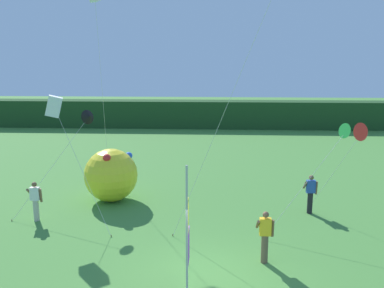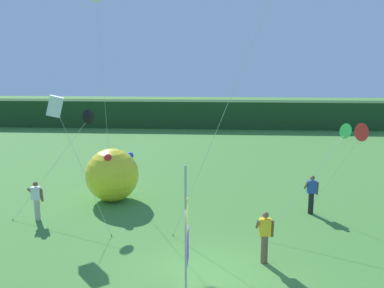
{
  "view_description": "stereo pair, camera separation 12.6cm",
  "coord_description": "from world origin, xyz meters",
  "px_view_note": "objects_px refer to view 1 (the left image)",
  "views": [
    {
      "loc": [
        0.22,
        -11.13,
        6.32
      ],
      "look_at": [
        -0.5,
        2.22,
        3.59
      ],
      "focal_mm": 38.98,
      "sensor_mm": 36.0,
      "label": 1
    },
    {
      "loc": [
        0.34,
        -11.12,
        6.32
      ],
      "look_at": [
        -0.5,
        2.22,
        3.59
      ],
      "focal_mm": 38.98,
      "sensor_mm": 36.0,
      "label": 2
    }
  ],
  "objects_px": {
    "person_near_banner": "(265,236)",
    "kite_white_box_1": "(54,107)",
    "banner_flag": "(188,231)",
    "kite_green_delta_4": "(346,132)",
    "kite_red_delta_2": "(363,132)",
    "inflatable_balloon": "(111,175)",
    "kite_black_delta_0": "(88,117)",
    "person_mid_field": "(35,200)",
    "person_far_left": "(310,193)"
  },
  "relations": [
    {
      "from": "kite_red_delta_2",
      "to": "kite_green_delta_4",
      "type": "xyz_separation_m",
      "value": [
        -0.69,
        -0.26,
        0.05
      ]
    },
    {
      "from": "person_near_banner",
      "to": "kite_white_box_1",
      "type": "xyz_separation_m",
      "value": [
        -7.99,
        3.86,
        3.57
      ]
    },
    {
      "from": "kite_white_box_1",
      "to": "person_near_banner",
      "type": "bearing_deg",
      "value": -25.8
    },
    {
      "from": "banner_flag",
      "to": "kite_green_delta_4",
      "type": "distance_m",
      "value": 7.5
    },
    {
      "from": "person_near_banner",
      "to": "inflatable_balloon",
      "type": "xyz_separation_m",
      "value": [
        -6.25,
        5.57,
        0.3
      ]
    },
    {
      "from": "kite_red_delta_2",
      "to": "banner_flag",
      "type": "bearing_deg",
      "value": -141.14
    },
    {
      "from": "person_mid_field",
      "to": "person_near_banner",
      "type": "bearing_deg",
      "value": -19.29
    },
    {
      "from": "person_far_left",
      "to": "inflatable_balloon",
      "type": "height_order",
      "value": "inflatable_balloon"
    },
    {
      "from": "person_far_left",
      "to": "inflatable_balloon",
      "type": "relative_size",
      "value": 0.69
    },
    {
      "from": "banner_flag",
      "to": "person_near_banner",
      "type": "distance_m",
      "value": 3.05
    },
    {
      "from": "kite_green_delta_4",
      "to": "inflatable_balloon",
      "type": "bearing_deg",
      "value": 164.36
    },
    {
      "from": "banner_flag",
      "to": "person_mid_field",
      "type": "height_order",
      "value": "banner_flag"
    },
    {
      "from": "inflatable_balloon",
      "to": "kite_white_box_1",
      "type": "xyz_separation_m",
      "value": [
        -1.74,
        -1.71,
        3.27
      ]
    },
    {
      "from": "kite_white_box_1",
      "to": "kite_red_delta_2",
      "type": "bearing_deg",
      "value": -3.24
    },
    {
      "from": "person_near_banner",
      "to": "kite_white_box_1",
      "type": "bearing_deg",
      "value": 154.2
    },
    {
      "from": "kite_black_delta_0",
      "to": "kite_green_delta_4",
      "type": "relative_size",
      "value": 1.05
    },
    {
      "from": "inflatable_balloon",
      "to": "kite_green_delta_4",
      "type": "bearing_deg",
      "value": -15.64
    },
    {
      "from": "inflatable_balloon",
      "to": "person_mid_field",
      "type": "bearing_deg",
      "value": -133.57
    },
    {
      "from": "person_mid_field",
      "to": "inflatable_balloon",
      "type": "height_order",
      "value": "inflatable_balloon"
    },
    {
      "from": "person_mid_field",
      "to": "inflatable_balloon",
      "type": "bearing_deg",
      "value": 46.43
    },
    {
      "from": "kite_black_delta_0",
      "to": "kite_green_delta_4",
      "type": "height_order",
      "value": "kite_black_delta_0"
    },
    {
      "from": "banner_flag",
      "to": "kite_red_delta_2",
      "type": "relative_size",
      "value": 0.91
    },
    {
      "from": "banner_flag",
      "to": "kite_green_delta_4",
      "type": "xyz_separation_m",
      "value": [
        5.49,
        4.72,
        1.96
      ]
    },
    {
      "from": "inflatable_balloon",
      "to": "kite_black_delta_0",
      "type": "relative_size",
      "value": 0.56
    },
    {
      "from": "person_near_banner",
      "to": "person_mid_field",
      "type": "distance_m",
      "value": 9.17
    },
    {
      "from": "person_near_banner",
      "to": "person_far_left",
      "type": "bearing_deg",
      "value": 61.68
    },
    {
      "from": "inflatable_balloon",
      "to": "kite_green_delta_4",
      "type": "relative_size",
      "value": 0.59
    },
    {
      "from": "person_near_banner",
      "to": "person_far_left",
      "type": "distance_m",
      "value": 5.05
    },
    {
      "from": "kite_green_delta_4",
      "to": "person_mid_field",
      "type": "bearing_deg",
      "value": 179.51
    },
    {
      "from": "person_near_banner",
      "to": "kite_black_delta_0",
      "type": "height_order",
      "value": "kite_black_delta_0"
    },
    {
      "from": "person_near_banner",
      "to": "inflatable_balloon",
      "type": "height_order",
      "value": "inflatable_balloon"
    },
    {
      "from": "person_near_banner",
      "to": "kite_red_delta_2",
      "type": "distance_m",
      "value": 5.72
    },
    {
      "from": "kite_black_delta_0",
      "to": "kite_white_box_1",
      "type": "bearing_deg",
      "value": -136.19
    },
    {
      "from": "banner_flag",
      "to": "kite_black_delta_0",
      "type": "bearing_deg",
      "value": 124.72
    },
    {
      "from": "person_near_banner",
      "to": "inflatable_balloon",
      "type": "bearing_deg",
      "value": 138.28
    },
    {
      "from": "person_far_left",
      "to": "kite_green_delta_4",
      "type": "relative_size",
      "value": 0.41
    },
    {
      "from": "person_mid_field",
      "to": "kite_green_delta_4",
      "type": "height_order",
      "value": "kite_green_delta_4"
    },
    {
      "from": "person_near_banner",
      "to": "kite_red_delta_2",
      "type": "relative_size",
      "value": 0.42
    },
    {
      "from": "person_far_left",
      "to": "kite_red_delta_2",
      "type": "bearing_deg",
      "value": -40.48
    },
    {
      "from": "kite_white_box_1",
      "to": "person_far_left",
      "type": "bearing_deg",
      "value": 3.2
    },
    {
      "from": "kite_green_delta_4",
      "to": "banner_flag",
      "type": "bearing_deg",
      "value": -139.31
    },
    {
      "from": "person_far_left",
      "to": "person_near_banner",
      "type": "bearing_deg",
      "value": -118.32
    },
    {
      "from": "kite_black_delta_0",
      "to": "kite_white_box_1",
      "type": "distance_m",
      "value": 1.56
    },
    {
      "from": "person_mid_field",
      "to": "kite_green_delta_4",
      "type": "distance_m",
      "value": 12.18
    },
    {
      "from": "person_mid_field",
      "to": "kite_green_delta_4",
      "type": "xyz_separation_m",
      "value": [
        11.83,
        -0.1,
        2.87
      ]
    },
    {
      "from": "banner_flag",
      "to": "kite_white_box_1",
      "type": "height_order",
      "value": "kite_white_box_1"
    },
    {
      "from": "person_mid_field",
      "to": "kite_white_box_1",
      "type": "height_order",
      "value": "kite_white_box_1"
    },
    {
      "from": "person_near_banner",
      "to": "person_mid_field",
      "type": "bearing_deg",
      "value": 160.71
    },
    {
      "from": "kite_white_box_1",
      "to": "kite_green_delta_4",
      "type": "bearing_deg",
      "value": -4.77
    },
    {
      "from": "person_far_left",
      "to": "kite_red_delta_2",
      "type": "height_order",
      "value": "kite_red_delta_2"
    }
  ]
}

